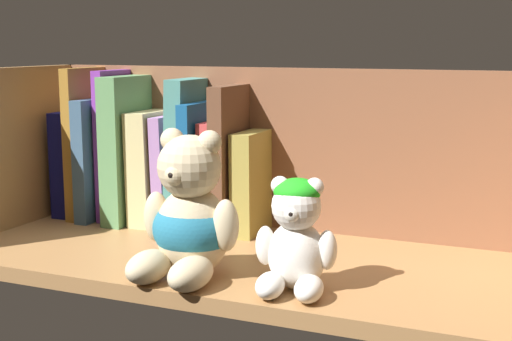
# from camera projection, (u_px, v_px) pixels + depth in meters

# --- Properties ---
(shelf_board) EXTENTS (0.76, 0.31, 0.02)m
(shelf_board) POSITION_uv_depth(u_px,v_px,m) (242.00, 264.00, 0.95)
(shelf_board) COLOR #9E7042
(shelf_board) RESTS_ON ground
(shelf_back_panel) EXTENTS (0.78, 0.01, 0.26)m
(shelf_back_panel) POSITION_uv_depth(u_px,v_px,m) (286.00, 156.00, 1.07)
(shelf_back_panel) COLOR brown
(shelf_back_panel) RESTS_ON ground
(shelf_side_panel_left) EXTENTS (0.02, 0.34, 0.26)m
(shelf_side_panel_left) POSITION_uv_depth(u_px,v_px,m) (5.00, 156.00, 1.08)
(shelf_side_panel_left) COLOR #9E7042
(shelf_side_panel_left) RESTS_ON ground
(book_0) EXTENTS (0.03, 0.11, 0.17)m
(book_0) POSITION_uv_depth(u_px,v_px,m) (79.00, 162.00, 1.18)
(book_0) COLOR #0E1159
(book_0) RESTS_ON shelf_board
(book_1) EXTENTS (0.02, 0.13, 0.24)m
(book_1) POSITION_uv_depth(u_px,v_px,m) (92.00, 142.00, 1.16)
(book_1) COLOR olive
(book_1) RESTS_ON shelf_board
(book_2) EXTENTS (0.02, 0.15, 0.19)m
(book_2) POSITION_uv_depth(u_px,v_px,m) (105.00, 157.00, 1.16)
(book_2) COLOR #395977
(book_2) RESTS_ON shelf_board
(book_3) EXTENTS (0.02, 0.11, 0.24)m
(book_3) POSITION_uv_depth(u_px,v_px,m) (118.00, 144.00, 1.14)
(book_3) COLOR purple
(book_3) RESTS_ON shelf_board
(book_4) EXTENTS (0.03, 0.15, 0.23)m
(book_4) POSITION_uv_depth(u_px,v_px,m) (134.00, 148.00, 1.13)
(book_4) COLOR #5E955D
(book_4) RESTS_ON shelf_board
(book_5) EXTENTS (0.04, 0.12, 0.17)m
(book_5) POSITION_uv_depth(u_px,v_px,m) (156.00, 166.00, 1.12)
(book_5) COLOR #CDC185
(book_5) RESTS_ON shelf_board
(book_6) EXTENTS (0.02, 0.11, 0.17)m
(book_6) POSITION_uv_depth(u_px,v_px,m) (174.00, 169.00, 1.11)
(book_6) COLOR #9C72B0
(book_6) RESTS_ON shelf_board
(book_7) EXTENTS (0.03, 0.11, 0.23)m
(book_7) POSITION_uv_depth(u_px,v_px,m) (189.00, 153.00, 1.10)
(book_7) COLOR teal
(book_7) RESTS_ON shelf_board
(book_8) EXTENTS (0.02, 0.15, 0.19)m
(book_8) POSITION_uv_depth(u_px,v_px,m) (206.00, 165.00, 1.09)
(book_8) COLOR #165187
(book_8) RESTS_ON shelf_board
(book_9) EXTENTS (0.02, 0.12, 0.16)m
(book_9) POSITION_uv_depth(u_px,v_px,m) (219.00, 174.00, 1.08)
(book_9) COLOR #C54040
(book_9) RESTS_ON shelf_board
(book_10) EXTENTS (0.02, 0.14, 0.22)m
(book_10) POSITION_uv_depth(u_px,v_px,m) (235.00, 158.00, 1.07)
(book_10) COLOR brown
(book_10) RESTS_ON shelf_board
(book_11) EXTENTS (0.03, 0.11, 0.15)m
(book_11) POSITION_uv_depth(u_px,v_px,m) (254.00, 182.00, 1.06)
(book_11) COLOR #9D8E3F
(book_11) RESTS_ON shelf_board
(teddy_bear_larger) EXTENTS (0.13, 0.14, 0.18)m
(teddy_bear_larger) POSITION_uv_depth(u_px,v_px,m) (190.00, 219.00, 0.86)
(teddy_bear_larger) COLOR beige
(teddy_bear_larger) RESTS_ON shelf_board
(teddy_bear_smaller) EXTENTS (0.10, 0.10, 0.13)m
(teddy_bear_smaller) POSITION_uv_depth(u_px,v_px,m) (296.00, 238.00, 0.81)
(teddy_bear_smaller) COLOR white
(teddy_bear_smaller) RESTS_ON shelf_board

